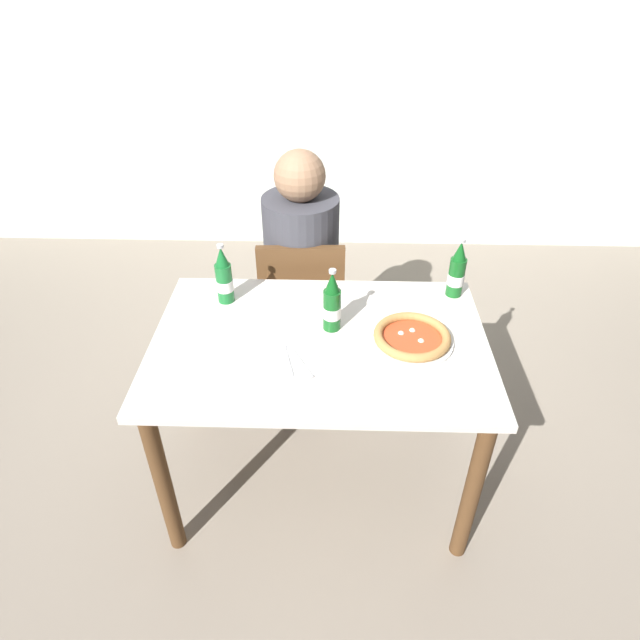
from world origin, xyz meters
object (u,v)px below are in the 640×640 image
object	(u,v)px
beer_bottle_right	(224,278)
napkin_with_cutlery	(294,361)
dining_table_main	(320,364)
beer_bottle_center	(457,272)
pizza_margherita_near	(412,338)
diner_seated	(302,281)
chair_behind_table	(302,304)
beer_bottle_left	(332,304)

from	to	relation	value
beer_bottle_right	napkin_with_cutlery	xyz separation A→B (m)	(0.29, -0.37, -0.10)
dining_table_main	beer_bottle_center	distance (m)	0.65
beer_bottle_right	pizza_margherita_near	bearing A→B (deg)	-19.39
dining_table_main	beer_bottle_right	bearing A→B (deg)	147.32
diner_seated	beer_bottle_right	size ratio (longest dim) A/B	4.89
chair_behind_table	beer_bottle_right	size ratio (longest dim) A/B	3.44
beer_bottle_left	napkin_with_cutlery	distance (m)	0.26
dining_table_main	napkin_with_cutlery	bearing A→B (deg)	-123.86
dining_table_main	pizza_margherita_near	size ratio (longest dim) A/B	4.10
dining_table_main	beer_bottle_left	bearing A→B (deg)	59.72
beer_bottle_left	napkin_with_cutlery	xyz separation A→B (m)	(-0.13, -0.20, -0.10)
dining_table_main	napkin_with_cutlery	distance (m)	0.19
napkin_with_cutlery	beer_bottle_center	bearing A→B (deg)	35.53
pizza_margherita_near	napkin_with_cutlery	world-z (taller)	pizza_margherita_near
beer_bottle_left	beer_bottle_right	world-z (taller)	same
beer_bottle_right	dining_table_main	bearing A→B (deg)	-32.68
beer_bottle_left	beer_bottle_center	size ratio (longest dim) A/B	1.00
diner_seated	beer_bottle_left	xyz separation A→B (m)	(0.15, -0.59, 0.27)
beer_bottle_center	beer_bottle_right	distance (m)	0.90
beer_bottle_center	napkin_with_cutlery	xyz separation A→B (m)	(-0.61, -0.44, -0.10)
dining_table_main	chair_behind_table	xyz separation A→B (m)	(-0.10, 0.61, -0.15)
chair_behind_table	napkin_with_cutlery	distance (m)	0.78
pizza_margherita_near	beer_bottle_center	world-z (taller)	beer_bottle_center
diner_seated	beer_bottle_left	bearing A→B (deg)	-76.11
dining_table_main	chair_behind_table	size ratio (longest dim) A/B	1.41
diner_seated	napkin_with_cutlery	xyz separation A→B (m)	(0.02, -0.79, 0.17)
beer_bottle_right	diner_seated	bearing A→B (deg)	57.12
chair_behind_table	beer_bottle_center	world-z (taller)	beer_bottle_center
beer_bottle_left	beer_bottle_center	xyz separation A→B (m)	(0.48, 0.24, 0.00)
dining_table_main	pizza_margherita_near	xyz separation A→B (m)	(0.33, -0.01, 0.14)
beer_bottle_center	beer_bottle_right	bearing A→B (deg)	-175.53
beer_bottle_center	napkin_with_cutlery	distance (m)	0.76
dining_table_main	pizza_margherita_near	distance (m)	0.35
pizza_margherita_near	beer_bottle_left	world-z (taller)	beer_bottle_left
dining_table_main	diner_seated	bearing A→B (deg)	98.87
dining_table_main	beer_bottle_left	distance (m)	0.23
chair_behind_table	napkin_with_cutlery	size ratio (longest dim) A/B	3.69
pizza_margherita_near	napkin_with_cutlery	bearing A→B (deg)	-163.77
chair_behind_table	beer_bottle_left	size ratio (longest dim) A/B	3.44
beer_bottle_left	beer_bottle_center	bearing A→B (deg)	26.17
pizza_margherita_near	beer_bottle_right	size ratio (longest dim) A/B	1.19
diner_seated	pizza_margherita_near	size ratio (longest dim) A/B	4.13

